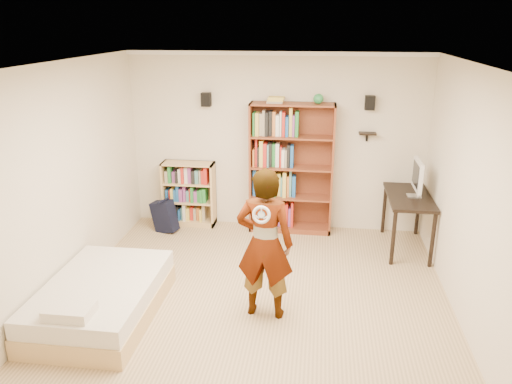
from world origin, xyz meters
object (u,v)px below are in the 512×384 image
tall_bookshelf (291,169)px  computer_desk (407,222)px  daybed (101,294)px  low_bookshelf (189,194)px  person (265,244)px

tall_bookshelf → computer_desk: bearing=-15.2°
computer_desk → daybed: size_ratio=0.67×
computer_desk → daybed: computer_desk is taller
tall_bookshelf → computer_desk: 1.84m
daybed → tall_bookshelf: bearing=54.7°
low_bookshelf → daybed: 2.74m
daybed → person: 1.89m
tall_bookshelf → low_bookshelf: 1.68m
low_bookshelf → person: size_ratio=0.60×
low_bookshelf → computer_desk: size_ratio=0.87×
low_bookshelf → daybed: bearing=-96.1°
computer_desk → daybed: 4.23m
low_bookshelf → computer_desk: 3.34m
tall_bookshelf → daybed: (-1.90, -2.69, -0.73)m
computer_desk → person: (-1.81, -1.95, 0.45)m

